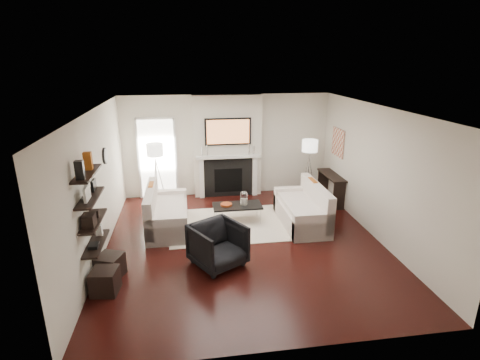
{
  "coord_description": "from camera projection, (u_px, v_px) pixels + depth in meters",
  "views": [
    {
      "loc": [
        -1.09,
        -6.78,
        3.59
      ],
      "look_at": [
        0.0,
        0.6,
        1.15
      ],
      "focal_mm": 28.0,
      "sensor_mm": 36.0,
      "label": 1
    }
  ],
  "objects": [
    {
      "name": "loveseat_left_arm_n",
      "position": [
        166.0,
        231.0,
        7.45
      ],
      "size": [
        0.85,
        0.18,
        0.6
      ],
      "primitive_type": "cube",
      "color": "silver",
      "rests_on": "floor"
    },
    {
      "name": "console_leg_s",
      "position": [
        323.0,
        182.0,
        10.2
      ],
      "size": [
        0.3,
        0.04,
        0.71
      ],
      "primitive_type": "cube",
      "color": "black",
      "rests_on": "floor"
    },
    {
      "name": "rug",
      "position": [
        229.0,
        224.0,
        8.46
      ],
      "size": [
        2.6,
        2.0,
        0.01
      ],
      "primitive_type": "cube",
      "color": "beige",
      "rests_on": "floor"
    },
    {
      "name": "pillow_left_charcoal",
      "position": [
        150.0,
        203.0,
        7.75
      ],
      "size": [
        0.1,
        0.4,
        0.4
      ],
      "primitive_type": "cube",
      "color": "black",
      "rests_on": "loveseat_left_cushion"
    },
    {
      "name": "loveseat_left_cushion",
      "position": [
        170.0,
        208.0,
        8.17
      ],
      "size": [
        0.63,
        1.44,
        0.1
      ],
      "primitive_type": "cube",
      "color": "silver",
      "rests_on": "loveseat_left_base"
    },
    {
      "name": "candlestick_r_short",
      "position": [
        254.0,
        150.0,
        9.88
      ],
      "size": [
        0.04,
        0.04,
        0.24
      ],
      "primitive_type": "cylinder",
      "color": "silver",
      "rests_on": "mantel_shelf"
    },
    {
      "name": "lamp_right_post",
      "position": [
        308.0,
        177.0,
        9.83
      ],
      "size": [
        0.02,
        0.02,
        1.2
      ],
      "primitive_type": "cylinder",
      "color": "silver",
      "rests_on": "floor"
    },
    {
      "name": "decor_box_tall",
      "position": [
        99.0,
        230.0,
        6.35
      ],
      "size": [
        0.1,
        0.1,
        0.18
      ],
      "primitive_type": "cube",
      "color": "white",
      "rests_on": "shelf_bottom"
    },
    {
      "name": "decor_magfile_b",
      "position": [
        88.0,
        161.0,
        5.84
      ],
      "size": [
        0.12,
        0.1,
        0.28
      ],
      "primitive_type": "cube",
      "color": "#A55114",
      "rests_on": "shelf_top"
    },
    {
      "name": "wall_art",
      "position": [
        338.0,
        142.0,
        9.47
      ],
      "size": [
        0.03,
        0.7,
        0.7
      ],
      "primitive_type": "cube",
      "color": "tan",
      "rests_on": "wall_right"
    },
    {
      "name": "console_leg_n",
      "position": [
        339.0,
        196.0,
        9.17
      ],
      "size": [
        0.3,
        0.04,
        0.71
      ],
      "primitive_type": "cube",
      "color": "black",
      "rests_on": "floor"
    },
    {
      "name": "lamp_left_leg_b",
      "position": [
        155.0,
        182.0,
        9.49
      ],
      "size": [
        0.14,
        0.22,
        1.23
      ],
      "primitive_type": "cylinder",
      "rotation": [
        0.18,
        0.0,
        0.52
      ],
      "color": "silver",
      "rests_on": "floor"
    },
    {
      "name": "loveseat_right_base",
      "position": [
        301.0,
        215.0,
        8.43
      ],
      "size": [
        0.85,
        1.8,
        0.42
      ],
      "primitive_type": "cube",
      "color": "silver",
      "rests_on": "floor"
    },
    {
      "name": "hurricane_candle",
      "position": [
        244.0,
        202.0,
        8.46
      ],
      "size": [
        0.11,
        0.11,
        0.16
      ],
      "primitive_type": "cylinder",
      "color": "white",
      "rests_on": "coffee_table"
    },
    {
      "name": "coffee_leg_sw",
      "position": [
        215.0,
        212.0,
        8.67
      ],
      "size": [
        0.02,
        0.02,
        0.38
      ],
      "primitive_type": "cylinder",
      "color": "silver",
      "rests_on": "floor"
    },
    {
      "name": "shelf_upper",
      "position": [
        90.0,
        198.0,
        5.87
      ],
      "size": [
        0.25,
        1.0,
        0.04
      ],
      "primitive_type": "cube",
      "color": "black",
      "rests_on": "wall_left"
    },
    {
      "name": "firebox",
      "position": [
        228.0,
        180.0,
        10.07
      ],
      "size": [
        0.75,
        0.02,
        0.65
      ],
      "primitive_type": "cube",
      "color": "black",
      "rests_on": "floor"
    },
    {
      "name": "clock_rim",
      "position": [
        105.0,
        156.0,
        7.58
      ],
      "size": [
        0.04,
        0.34,
        0.34
      ],
      "primitive_type": "cylinder",
      "rotation": [
        0.0,
        1.57,
        0.0
      ],
      "color": "black",
      "rests_on": "wall_left"
    },
    {
      "name": "door_trim_l",
      "position": [
        139.0,
        160.0,
        9.77
      ],
      "size": [
        0.06,
        0.06,
        2.16
      ],
      "primitive_type": "cube",
      "color": "white",
      "rests_on": "floor"
    },
    {
      "name": "coffee_leg_nw",
      "position": [
        216.0,
        220.0,
        8.26
      ],
      "size": [
        0.02,
        0.02,
        0.38
      ],
      "primitive_type": "cylinder",
      "color": "silver",
      "rests_on": "floor"
    },
    {
      "name": "lamp_right_leg_a",
      "position": [
        312.0,
        177.0,
        9.85
      ],
      "size": [
        0.25,
        0.02,
        1.23
      ],
      "primitive_type": "cylinder",
      "rotation": [
        0.18,
        0.0,
        4.71
      ],
      "color": "silver",
      "rests_on": "floor"
    },
    {
      "name": "copper_bowl",
      "position": [
        226.0,
        205.0,
        8.42
      ],
      "size": [
        0.26,
        0.26,
        0.04
      ],
      "primitive_type": "cylinder",
      "color": "#BD4A1F",
      "rests_on": "coffee_table"
    },
    {
      "name": "mantel_pilaster_l",
      "position": [
        202.0,
        178.0,
        9.92
      ],
      "size": [
        0.12,
        0.08,
        1.1
      ],
      "primitive_type": "cube",
      "color": "white",
      "rests_on": "floor"
    },
    {
      "name": "door_trim_top",
      "position": [
        155.0,
        118.0,
        9.5
      ],
      "size": [
        1.02,
        0.06,
        0.06
      ],
      "primitive_type": "cube",
      "color": "white",
      "rests_on": "wall_back"
    },
    {
      "name": "pillow_left_orange",
      "position": [
        152.0,
        193.0,
        8.31
      ],
      "size": [
        0.1,
        0.42,
        0.42
      ],
      "primitive_type": "cube",
      "color": "#A55114",
      "rests_on": "loveseat_left_cushion"
    },
    {
      "name": "door_trim_r",
      "position": [
        176.0,
        159.0,
        9.91
      ],
      "size": [
        0.06,
        0.06,
        2.16
      ],
      "primitive_type": "cube",
      "color": "white",
      "rests_on": "floor"
    },
    {
      "name": "lamp_left_post",
      "position": [
        157.0,
        183.0,
        9.41
      ],
      "size": [
        0.02,
        0.02,
        1.2
      ],
      "primitive_type": "cylinder",
      "color": "silver",
      "rests_on": "floor"
    },
    {
      "name": "candlestick_l_tall",
      "position": [
        207.0,
        150.0,
        9.7
      ],
      "size": [
        0.04,
        0.04,
        0.3
      ],
      "primitive_type": "cylinder",
      "color": "silver",
      "rests_on": "mantel_shelf"
    },
    {
      "name": "loveseat_left_base",
      "position": [
        168.0,
        219.0,
        8.24
      ],
      "size": [
        0.85,
        1.8,
        0.42
      ],
      "primitive_type": "cube",
      "color": "silver",
      "rests_on": "floor"
    },
    {
      "name": "pillow_right_orange",
      "position": [
        312.0,
        188.0,
        8.6
      ],
      "size": [
        0.1,
        0.42,
        0.42
      ],
      "primitive_type": "cube",
      "color": "#A55114",
      "rests_on": "loveseat_right_cushion"
    },
    {
      "name": "loveseat_right_back",
      "position": [
        316.0,
        201.0,
        8.38
      ],
      "size": [
        0.18,
        1.8,
        0.8
      ],
      "primitive_type": "cube",
      "color": "silver",
      "rests_on": "floor"
    },
    {
      "name": "decor_frame_a",
      "position": [
        87.0,
        193.0,
        5.69
      ],
      "size": [
        0.04,
        0.3,
        0.22
      ],
      "primitive_type": "cube",
      "color": "white",
      "rests_on": "shelf_upper"
    },
    {
      "name": "hallway_panel",
      "position": [
        157.0,
        159.0,
        9.86
      ],
      "size": [
        0.9,
        0.02,
        2.1
      ],
      "primitive_type": "cube",
      "color": "white",
      "rests_on": "floor"
    },
    {
      "name": "room_envelope",
      "position": [
        245.0,
        180.0,
        7.22
      ],
      "size": [
        6.0,
        6.0,
        6.0
      ],
      "color": "black",
      "rests_on": "ground"
    },
    {
      "name": "lamp_left_shade",
      "position": [
        155.0,
        150.0,
        9.14
      ],
      "size": [
        0.4,
        0.4,
        0.3
      ],
      "primitive_type": "cylinder",
      "color": "white",
      "rests_on": "lamp_left_post"
    },
    {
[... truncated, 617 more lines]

